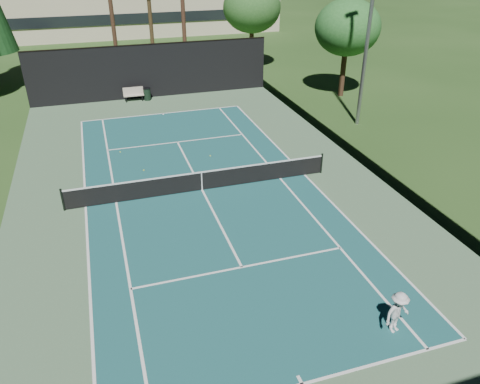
{
  "coord_description": "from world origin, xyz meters",
  "views": [
    {
      "loc": [
        -4.29,
        -19.76,
        10.89
      ],
      "look_at": [
        1.0,
        -3.0,
        1.3
      ],
      "focal_mm": 35.0,
      "sensor_mm": 36.0,
      "label": 1
    }
  ],
  "objects_px": {
    "tennis_ball_b": "(144,170)",
    "park_bench": "(134,94)",
    "tennis_net": "(202,180)",
    "player": "(398,313)",
    "tennis_ball_c": "(210,156)",
    "tennis_ball_d": "(120,152)",
    "trash_bin": "(147,94)"
  },
  "relations": [
    {
      "from": "tennis_ball_b",
      "to": "tennis_ball_c",
      "type": "relative_size",
      "value": 1.11
    },
    {
      "from": "park_bench",
      "to": "player",
      "type": "bearing_deg",
      "value": -78.88
    },
    {
      "from": "tennis_net",
      "to": "tennis_ball_b",
      "type": "xyz_separation_m",
      "value": [
        -2.45,
        3.05,
        -0.52
      ]
    },
    {
      "from": "tennis_net",
      "to": "player",
      "type": "xyz_separation_m",
      "value": [
        3.6,
        -10.89,
        0.19
      ]
    },
    {
      "from": "tennis_ball_d",
      "to": "trash_bin",
      "type": "relative_size",
      "value": 0.08
    },
    {
      "from": "player",
      "to": "park_bench",
      "type": "distance_m",
      "value": 26.88
    },
    {
      "from": "tennis_ball_b",
      "to": "tennis_ball_c",
      "type": "bearing_deg",
      "value": 11.09
    },
    {
      "from": "tennis_net",
      "to": "tennis_ball_b",
      "type": "height_order",
      "value": "tennis_net"
    },
    {
      "from": "tennis_ball_c",
      "to": "park_bench",
      "type": "distance_m",
      "value": 12.07
    },
    {
      "from": "tennis_ball_c",
      "to": "tennis_net",
      "type": "bearing_deg",
      "value": -109.92
    },
    {
      "from": "park_bench",
      "to": "trash_bin",
      "type": "distance_m",
      "value": 1.01
    },
    {
      "from": "tennis_ball_b",
      "to": "trash_bin",
      "type": "relative_size",
      "value": 0.08
    },
    {
      "from": "park_bench",
      "to": "tennis_ball_b",
      "type": "bearing_deg",
      "value": -93.98
    },
    {
      "from": "tennis_ball_c",
      "to": "park_bench",
      "type": "height_order",
      "value": "park_bench"
    },
    {
      "from": "player",
      "to": "trash_bin",
      "type": "height_order",
      "value": "player"
    },
    {
      "from": "player",
      "to": "tennis_ball_b",
      "type": "distance_m",
      "value": 15.21
    },
    {
      "from": "trash_bin",
      "to": "tennis_net",
      "type": "bearing_deg",
      "value": -87.82
    },
    {
      "from": "tennis_ball_c",
      "to": "park_bench",
      "type": "bearing_deg",
      "value": 104.21
    },
    {
      "from": "tennis_net",
      "to": "tennis_ball_d",
      "type": "distance_m",
      "value": 6.82
    },
    {
      "from": "player",
      "to": "trash_bin",
      "type": "bearing_deg",
      "value": 84.66
    },
    {
      "from": "tennis_net",
      "to": "trash_bin",
      "type": "xyz_separation_m",
      "value": [
        -0.58,
        15.36,
        -0.08
      ]
    },
    {
      "from": "player",
      "to": "tennis_ball_d",
      "type": "bearing_deg",
      "value": 98.37
    },
    {
      "from": "tennis_net",
      "to": "park_bench",
      "type": "height_order",
      "value": "tennis_net"
    },
    {
      "from": "trash_bin",
      "to": "tennis_ball_c",
      "type": "bearing_deg",
      "value": -80.37
    },
    {
      "from": "player",
      "to": "park_bench",
      "type": "height_order",
      "value": "player"
    },
    {
      "from": "tennis_ball_b",
      "to": "park_bench",
      "type": "height_order",
      "value": "park_bench"
    },
    {
      "from": "park_bench",
      "to": "trash_bin",
      "type": "relative_size",
      "value": 1.59
    },
    {
      "from": "tennis_ball_d",
      "to": "tennis_ball_b",
      "type": "bearing_deg",
      "value": -70.75
    },
    {
      "from": "tennis_ball_b",
      "to": "tennis_ball_d",
      "type": "bearing_deg",
      "value": 109.25
    },
    {
      "from": "park_bench",
      "to": "tennis_ball_d",
      "type": "bearing_deg",
      "value": -100.9
    },
    {
      "from": "tennis_net",
      "to": "tennis_ball_c",
      "type": "height_order",
      "value": "tennis_net"
    },
    {
      "from": "player",
      "to": "tennis_ball_c",
      "type": "xyz_separation_m",
      "value": [
        -2.23,
        14.69,
        -0.71
      ]
    }
  ]
}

